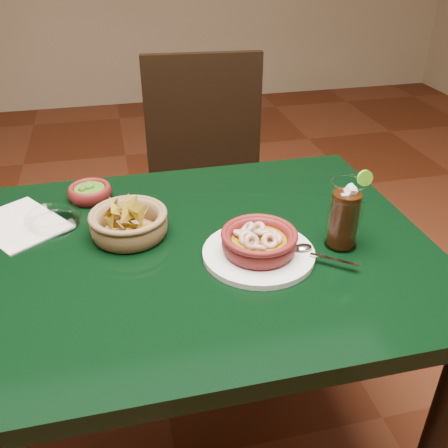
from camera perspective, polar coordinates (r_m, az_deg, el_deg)
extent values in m
cube|color=black|center=(1.10, -7.36, -3.90)|extent=(1.20, 0.80, 0.04)
cylinder|color=black|center=(1.71, 10.39, -5.43)|extent=(0.06, 0.06, 0.71)
cube|color=black|center=(1.80, -1.52, 2.03)|extent=(0.49, 0.49, 0.04)
cylinder|color=black|center=(1.77, -6.95, -8.32)|extent=(0.04, 0.04, 0.48)
cylinder|color=black|center=(1.81, 5.47, -7.24)|extent=(0.04, 0.04, 0.48)
cylinder|color=black|center=(2.08, -7.36, -1.61)|extent=(0.04, 0.04, 0.48)
cylinder|color=black|center=(2.12, 3.14, -0.82)|extent=(0.04, 0.04, 0.48)
cube|color=black|center=(1.88, -2.39, 11.93)|extent=(0.43, 0.07, 0.47)
cylinder|color=silver|center=(1.06, 3.97, -3.38)|extent=(0.24, 0.24, 0.01)
cylinder|color=#551211|center=(1.06, 3.99, -2.91)|extent=(0.14, 0.14, 0.01)
torus|color=#551211|center=(1.05, 4.02, -2.10)|extent=(0.18, 0.18, 0.04)
torus|color=#551211|center=(1.04, 4.06, -1.22)|extent=(0.16, 0.16, 0.01)
cylinder|color=#715308|center=(1.05, 4.03, -1.91)|extent=(0.12, 0.12, 0.01)
torus|color=tan|center=(1.05, 5.52, -1.31)|extent=(0.05, 0.05, 0.03)
torus|color=tan|center=(1.05, 4.50, -0.93)|extent=(0.05, 0.05, 0.03)
torus|color=tan|center=(1.06, 3.95, -0.64)|extent=(0.04, 0.04, 0.04)
torus|color=tan|center=(1.06, 2.70, -0.53)|extent=(0.05, 0.05, 0.04)
torus|color=tan|center=(1.05, 1.96, -1.15)|extent=(0.05, 0.05, 0.03)
torus|color=tan|center=(1.03, 2.68, -1.70)|extent=(0.05, 0.04, 0.04)
torus|color=tan|center=(1.02, 3.15, -2.04)|extent=(0.04, 0.04, 0.04)
torus|color=tan|center=(1.01, 3.90, -2.84)|extent=(0.05, 0.04, 0.04)
torus|color=tan|center=(1.02, 5.27, -1.91)|extent=(0.04, 0.04, 0.04)
torus|color=tan|center=(1.04, 5.74, -1.80)|extent=(0.05, 0.05, 0.03)
cube|color=silver|center=(1.05, 12.46, -4.00)|extent=(0.09, 0.07, 0.00)
ellipsoid|color=silver|center=(1.07, 9.05, -2.64)|extent=(0.04, 0.03, 0.01)
cylinder|color=olive|center=(1.15, -10.68, -1.08)|extent=(0.15, 0.15, 0.01)
torus|color=olive|center=(1.14, -10.80, -0.05)|extent=(0.21, 0.21, 0.06)
torus|color=olive|center=(1.13, -10.92, 1.05)|extent=(0.18, 0.18, 0.01)
cone|color=olive|center=(1.11, -9.15, -0.70)|extent=(0.06, 0.07, 0.07)
cone|color=olive|center=(1.16, -11.31, 1.96)|extent=(0.07, 0.08, 0.06)
cone|color=olive|center=(1.13, -12.72, 1.59)|extent=(0.07, 0.06, 0.09)
cone|color=olive|center=(1.14, -10.83, 0.39)|extent=(0.06, 0.08, 0.07)
cone|color=olive|center=(1.09, -9.84, 1.28)|extent=(0.07, 0.06, 0.09)
cone|color=olive|center=(1.11, -10.61, 1.83)|extent=(0.09, 0.02, 0.09)
cone|color=olive|center=(1.10, -10.90, 1.25)|extent=(0.06, 0.07, 0.07)
cone|color=olive|center=(1.11, -10.47, 1.13)|extent=(0.07, 0.05, 0.07)
cone|color=olive|center=(1.11, -10.39, -1.04)|extent=(0.07, 0.09, 0.06)
cone|color=olive|center=(1.12, -10.56, 0.98)|extent=(0.09, 0.05, 0.08)
cone|color=olive|center=(1.14, -10.60, -0.23)|extent=(0.09, 0.05, 0.08)
cone|color=olive|center=(1.15, -12.55, 0.20)|extent=(0.06, 0.05, 0.08)
cone|color=olive|center=(1.14, -12.91, 0.30)|extent=(0.04, 0.08, 0.08)
cone|color=olive|center=(1.12, -12.25, 1.77)|extent=(0.06, 0.09, 0.07)
cone|color=olive|center=(1.12, -11.18, 0.54)|extent=(0.05, 0.08, 0.07)
cone|color=olive|center=(1.13, -9.01, 1.30)|extent=(0.05, 0.08, 0.07)
cylinder|color=#551211|center=(1.33, -14.97, 2.88)|extent=(0.09, 0.09, 0.01)
torus|color=#551211|center=(1.32, -15.08, 3.57)|extent=(0.13, 0.13, 0.04)
cylinder|color=#274F0F|center=(1.32, -15.11, 3.82)|extent=(0.08, 0.08, 0.01)
sphere|color=#274F0F|center=(1.32, -15.00, 4.13)|extent=(0.02, 0.02, 0.02)
sphere|color=#274F0F|center=(1.32, -15.28, 4.04)|extent=(0.02, 0.02, 0.02)
sphere|color=#274F0F|center=(1.31, -15.90, 3.81)|extent=(0.02, 0.02, 0.02)
sphere|color=#274F0F|center=(1.33, -15.20, 4.35)|extent=(0.02, 0.02, 0.02)
sphere|color=#274F0F|center=(1.32, -15.62, 4.09)|extent=(0.02, 0.02, 0.02)
cylinder|color=white|center=(1.13, 13.16, -2.19)|extent=(0.07, 0.07, 0.01)
torus|color=white|center=(1.09, 13.62, 1.09)|extent=(0.15, 0.15, 0.09)
cylinder|color=black|center=(1.10, 13.54, 0.53)|extent=(0.06, 0.06, 0.12)
cube|color=silver|center=(1.07, 13.60, 2.96)|extent=(0.02, 0.03, 0.03)
cube|color=silver|center=(1.08, 13.78, 2.71)|extent=(0.03, 0.03, 0.03)
cube|color=silver|center=(1.07, 14.32, 3.55)|extent=(0.02, 0.02, 0.02)
cube|color=silver|center=(1.06, 13.38, 2.27)|extent=(0.03, 0.03, 0.02)
cube|color=silver|center=(1.08, 14.24, 3.87)|extent=(0.03, 0.03, 0.03)
torus|color=white|center=(1.06, 14.12, 4.64)|extent=(0.08, 0.08, 0.00)
cylinder|color=#52A61D|center=(1.07, 15.81, 5.08)|extent=(0.03, 0.01, 0.03)
cylinder|color=white|center=(1.24, -18.85, 0.06)|extent=(0.12, 0.12, 0.01)
torus|color=white|center=(1.23, -18.96, 0.62)|extent=(0.14, 0.14, 0.03)
cube|color=beige|center=(1.27, -22.33, 0.02)|extent=(0.26, 0.27, 0.00)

